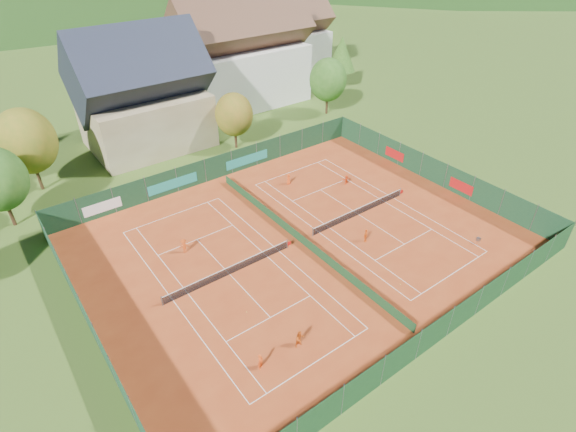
# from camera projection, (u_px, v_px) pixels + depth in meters

# --- Properties ---
(ground) EXTENTS (600.00, 600.00, 0.00)m
(ground) POSITION_uv_depth(u_px,v_px,m) (300.00, 242.00, 44.24)
(ground) COLOR #35541A
(ground) RESTS_ON ground
(clay_pad) EXTENTS (40.00, 32.00, 0.01)m
(clay_pad) POSITION_uv_depth(u_px,v_px,m) (300.00, 242.00, 44.22)
(clay_pad) COLOR #A43B18
(clay_pad) RESTS_ON ground
(court_markings_left) EXTENTS (11.03, 23.83, 0.00)m
(court_markings_left) POSITION_uv_depth(u_px,v_px,m) (230.00, 274.00, 40.29)
(court_markings_left) COLOR white
(court_markings_left) RESTS_ON ground
(court_markings_right) EXTENTS (11.03, 23.83, 0.00)m
(court_markings_right) POSITION_uv_depth(u_px,v_px,m) (359.00, 215.00, 48.15)
(court_markings_right) COLOR white
(court_markings_right) RESTS_ON ground
(tennis_net_left) EXTENTS (13.30, 0.10, 1.02)m
(tennis_net_left) POSITION_uv_depth(u_px,v_px,m) (231.00, 270.00, 40.09)
(tennis_net_left) COLOR #59595B
(tennis_net_left) RESTS_ON ground
(tennis_net_right) EXTENTS (13.30, 0.10, 1.02)m
(tennis_net_right) POSITION_uv_depth(u_px,v_px,m) (360.00, 210.00, 47.95)
(tennis_net_right) COLOR #59595B
(tennis_net_right) RESTS_ON ground
(court_divider) EXTENTS (0.03, 28.80, 1.00)m
(court_divider) POSITION_uv_depth(u_px,v_px,m) (300.00, 238.00, 43.94)
(court_divider) COLOR #153A1C
(court_divider) RESTS_ON ground
(fence_north) EXTENTS (40.00, 0.10, 3.00)m
(fence_north) POSITION_uv_depth(u_px,v_px,m) (215.00, 168.00, 53.75)
(fence_north) COLOR #13341D
(fence_north) RESTS_ON ground
(fence_south) EXTENTS (40.00, 0.04, 3.00)m
(fence_south) POSITION_uv_depth(u_px,v_px,m) (435.00, 334.00, 32.80)
(fence_south) COLOR #14381A
(fence_south) RESTS_ON ground
(fence_west) EXTENTS (0.04, 32.00, 3.00)m
(fence_west) POSITION_uv_depth(u_px,v_px,m) (90.00, 324.00, 33.55)
(fence_west) COLOR #153A24
(fence_west) RESTS_ON ground
(fence_east) EXTENTS (0.09, 32.00, 3.00)m
(fence_east) POSITION_uv_depth(u_px,v_px,m) (433.00, 170.00, 53.24)
(fence_east) COLOR #143920
(fence_east) RESTS_ON ground
(chalet) EXTENTS (16.20, 12.00, 16.00)m
(chalet) POSITION_uv_depth(u_px,v_px,m) (143.00, 98.00, 58.84)
(chalet) COLOR tan
(chalet) RESTS_ON ground
(hotel_block_a) EXTENTS (21.60, 11.00, 17.25)m
(hotel_block_a) POSITION_uv_depth(u_px,v_px,m) (242.00, 58.00, 71.71)
(hotel_block_a) COLOR silver
(hotel_block_a) RESTS_ON ground
(hotel_block_b) EXTENTS (17.28, 10.00, 15.50)m
(hotel_block_b) POSITION_uv_depth(u_px,v_px,m) (283.00, 40.00, 84.31)
(hotel_block_b) COLOR silver
(hotel_block_b) RESTS_ON ground
(tree_west_mid) EXTENTS (6.44, 6.44, 9.78)m
(tree_west_mid) POSITION_uv_depth(u_px,v_px,m) (26.00, 141.00, 49.14)
(tree_west_mid) COLOR #432D18
(tree_west_mid) RESTS_ON ground
(tree_center) EXTENTS (5.01, 5.01, 7.60)m
(tree_center) POSITION_uv_depth(u_px,v_px,m) (234.00, 115.00, 59.05)
(tree_center) COLOR #472B19
(tree_center) RESTS_ON ground
(tree_east_front) EXTENTS (5.72, 5.72, 8.69)m
(tree_east_front) POSITION_uv_depth(u_px,v_px,m) (328.00, 80.00, 68.83)
(tree_east_front) COLOR #4A2F1A
(tree_east_front) RESTS_ON ground
(tree_east_mid) EXTENTS (5.04, 5.04, 9.00)m
(tree_east_mid) POSITION_uv_depth(u_px,v_px,m) (342.00, 54.00, 78.66)
(tree_east_mid) COLOR #4A311A
(tree_east_mid) RESTS_ON ground
(tree_east_back) EXTENTS (7.15, 7.15, 10.86)m
(tree_east_back) POSITION_uv_depth(u_px,v_px,m) (278.00, 47.00, 79.63)
(tree_east_back) COLOR #463019
(tree_east_back) RESTS_ON ground
(mountain_backdrop) EXTENTS (820.00, 530.00, 242.00)m
(mountain_backdrop) POSITION_uv_depth(u_px,v_px,m) (69.00, 62.00, 235.12)
(mountain_backdrop) COLOR black
(mountain_backdrop) RESTS_ON ground
(ball_hopper) EXTENTS (0.34, 0.34, 0.80)m
(ball_hopper) POSITION_uv_depth(u_px,v_px,m) (478.00, 239.00, 43.69)
(ball_hopper) COLOR slate
(ball_hopper) RESTS_ON ground
(loose_ball_0) EXTENTS (0.07, 0.07, 0.07)m
(loose_ball_0) POSITION_uv_depth(u_px,v_px,m) (247.00, 312.00, 36.51)
(loose_ball_0) COLOR #CCD833
(loose_ball_0) RESTS_ON ground
(loose_ball_1) EXTENTS (0.07, 0.07, 0.07)m
(loose_ball_1) POSITION_uv_depth(u_px,v_px,m) (400.00, 284.00, 39.21)
(loose_ball_1) COLOR #CCD833
(loose_ball_1) RESTS_ON ground
(loose_ball_2) EXTENTS (0.07, 0.07, 0.07)m
(loose_ball_2) POSITION_uv_depth(u_px,v_px,m) (298.00, 232.00, 45.48)
(loose_ball_2) COLOR #CCD833
(loose_ball_2) RESTS_ON ground
(player_left_near) EXTENTS (0.61, 0.54, 1.41)m
(player_left_near) POSITION_uv_depth(u_px,v_px,m) (260.00, 362.00, 31.72)
(player_left_near) COLOR #EE4F15
(player_left_near) RESTS_ON ground
(player_left_mid) EXTENTS (0.74, 0.59, 1.51)m
(player_left_mid) POSITION_uv_depth(u_px,v_px,m) (300.00, 339.00, 33.34)
(player_left_mid) COLOR #CC5012
(player_left_mid) RESTS_ON ground
(player_left_far) EXTENTS (1.12, 0.89, 1.51)m
(player_left_far) POSITION_uv_depth(u_px,v_px,m) (184.00, 246.00, 42.50)
(player_left_far) COLOR #CC4412
(player_left_far) RESTS_ON ground
(player_right_near) EXTENTS (0.91, 0.67, 1.43)m
(player_right_near) POSITION_uv_depth(u_px,v_px,m) (366.00, 235.00, 43.91)
(player_right_near) COLOR orange
(player_right_near) RESTS_ON ground
(player_right_far_a) EXTENTS (0.78, 0.71, 1.33)m
(player_right_far_a) POSITION_uv_depth(u_px,v_px,m) (289.00, 179.00, 53.16)
(player_right_far_a) COLOR #F95216
(player_right_far_a) RESTS_ON ground
(player_right_far_b) EXTENTS (1.12, 0.42, 1.19)m
(player_right_far_b) POSITION_uv_depth(u_px,v_px,m) (346.00, 180.00, 53.17)
(player_right_far_b) COLOR #F14B15
(player_right_far_b) RESTS_ON ground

